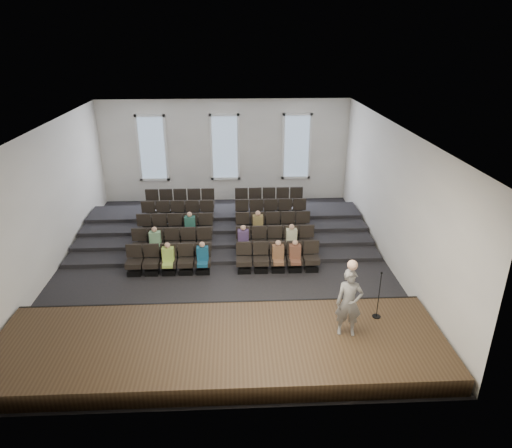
# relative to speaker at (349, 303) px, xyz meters

# --- Properties ---
(ground) EXTENTS (14.00, 14.00, 0.00)m
(ground) POSITION_rel_speaker_xyz_m (-3.35, 5.00, -1.44)
(ground) COLOR black
(ground) RESTS_ON ground
(ceiling) EXTENTS (12.00, 14.00, 0.02)m
(ceiling) POSITION_rel_speaker_xyz_m (-3.35, 5.00, 3.57)
(ceiling) COLOR white
(ceiling) RESTS_ON ground
(wall_back) EXTENTS (12.00, 0.04, 5.00)m
(wall_back) POSITION_rel_speaker_xyz_m (-3.35, 12.02, 1.06)
(wall_back) COLOR white
(wall_back) RESTS_ON ground
(wall_front) EXTENTS (12.00, 0.04, 5.00)m
(wall_front) POSITION_rel_speaker_xyz_m (-3.35, -2.02, 1.06)
(wall_front) COLOR white
(wall_front) RESTS_ON ground
(wall_left) EXTENTS (0.04, 14.00, 5.00)m
(wall_left) POSITION_rel_speaker_xyz_m (-9.37, 5.00, 1.06)
(wall_left) COLOR white
(wall_left) RESTS_ON ground
(wall_right) EXTENTS (0.04, 14.00, 5.00)m
(wall_right) POSITION_rel_speaker_xyz_m (2.67, 5.00, 1.06)
(wall_right) COLOR white
(wall_right) RESTS_ON ground
(stage) EXTENTS (11.80, 3.60, 0.50)m
(stage) POSITION_rel_speaker_xyz_m (-3.35, -0.10, -1.19)
(stage) COLOR #3F2D1B
(stage) RESTS_ON ground
(stage_lip) EXTENTS (11.80, 0.06, 0.52)m
(stage_lip) POSITION_rel_speaker_xyz_m (-3.35, 1.67, -1.19)
(stage_lip) COLOR black
(stage_lip) RESTS_ON ground
(risers) EXTENTS (11.80, 4.80, 0.60)m
(risers) POSITION_rel_speaker_xyz_m (-3.35, 8.17, -1.24)
(risers) COLOR black
(risers) RESTS_ON ground
(seating_rows) EXTENTS (6.80, 4.70, 1.67)m
(seating_rows) POSITION_rel_speaker_xyz_m (-3.35, 6.54, -0.76)
(seating_rows) COLOR black
(seating_rows) RESTS_ON ground
(windows) EXTENTS (8.44, 0.10, 3.24)m
(windows) POSITION_rel_speaker_xyz_m (-3.35, 11.95, 1.26)
(windows) COLOR white
(windows) RESTS_ON wall_back
(audience) EXTENTS (5.45, 2.64, 1.10)m
(audience) POSITION_rel_speaker_xyz_m (-3.07, 5.21, -0.64)
(audience) COLOR #A9D053
(audience) RESTS_ON seating_rows
(speaker) EXTENTS (0.74, 0.54, 1.88)m
(speaker) POSITION_rel_speaker_xyz_m (0.00, 0.00, 0.00)
(speaker) COLOR slate
(speaker) RESTS_ON stage
(mic_stand) EXTENTS (0.24, 0.24, 1.44)m
(mic_stand) POSITION_rel_speaker_xyz_m (1.02, 0.70, -0.51)
(mic_stand) COLOR black
(mic_stand) RESTS_ON stage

